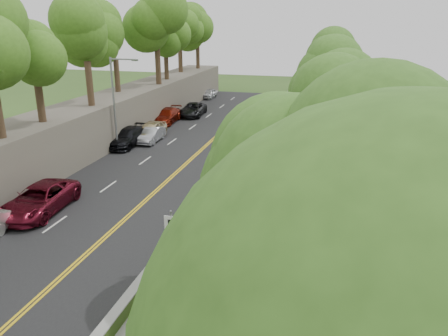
% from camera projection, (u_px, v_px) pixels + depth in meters
% --- Properties ---
extents(ground, '(140.00, 140.00, 0.00)m').
position_uv_depth(ground, '(175.00, 241.00, 22.73)').
color(ground, '#33511E').
rests_on(ground, ground).
extents(road, '(11.20, 66.00, 0.04)m').
position_uv_depth(road, '(179.00, 152.00, 37.75)').
color(road, black).
rests_on(road, ground).
extents(sidewalk, '(4.20, 66.00, 0.05)m').
position_uv_depth(sidewalk, '(270.00, 159.00, 35.82)').
color(sidewalk, gray).
rests_on(sidewalk, ground).
extents(jersey_barrier, '(0.42, 66.00, 0.60)m').
position_uv_depth(jersey_barrier, '(243.00, 154.00, 36.29)').
color(jersey_barrier, '#87DA2D').
rests_on(jersey_barrier, ground).
extents(rock_embankment, '(5.00, 66.00, 4.00)m').
position_uv_depth(rock_embankment, '(93.00, 124.00, 39.07)').
color(rock_embankment, '#595147').
rests_on(rock_embankment, ground).
extents(chainlink_fence, '(0.04, 66.00, 2.00)m').
position_uv_depth(chainlink_fence, '(296.00, 150.00, 35.00)').
color(chainlink_fence, slate).
rests_on(chainlink_fence, ground).
extents(trees_embankment, '(6.40, 66.00, 13.00)m').
position_uv_depth(trees_embankment, '(89.00, 24.00, 36.19)').
color(trees_embankment, '#497F21').
rests_on(trees_embankment, rock_embankment).
extents(trees_fenceside, '(7.00, 66.00, 14.00)m').
position_uv_depth(trees_fenceside, '(332.00, 75.00, 32.48)').
color(trees_fenceside, '#457A26').
rests_on(trees_fenceside, ground).
extents(streetlight, '(2.52, 0.22, 8.00)m').
position_uv_depth(streetlight, '(116.00, 98.00, 36.56)').
color(streetlight, gray).
rests_on(streetlight, ground).
extents(signpost, '(0.62, 0.09, 3.10)m').
position_uv_depth(signpost, '(172.00, 236.00, 19.08)').
color(signpost, gray).
rests_on(signpost, sidewalk).
extents(construction_barrel, '(0.55, 0.55, 0.91)m').
position_uv_depth(construction_barrel, '(293.00, 152.00, 36.16)').
color(construction_barrel, orange).
rests_on(construction_barrel, sidewalk).
extents(concrete_block, '(1.36, 1.15, 0.79)m').
position_uv_depth(concrete_block, '(221.00, 277.00, 18.73)').
color(concrete_block, gray).
rests_on(concrete_block, sidewalk).
extents(car_2, '(3.10, 5.96, 1.60)m').
position_uv_depth(car_2, '(40.00, 199.00, 25.79)').
color(car_2, maroon).
rests_on(car_2, road).
extents(car_3, '(2.27, 5.49, 1.59)m').
position_uv_depth(car_3, '(127.00, 137.00, 39.40)').
color(car_3, black).
rests_on(car_3, road).
extents(car_4, '(2.27, 5.01, 1.67)m').
position_uv_depth(car_4, '(151.00, 130.00, 41.59)').
color(car_4, tan).
rests_on(car_4, road).
extents(car_5, '(1.55, 4.06, 1.32)m').
position_uv_depth(car_5, '(152.00, 135.00, 40.66)').
color(car_5, '#A2A3AA').
rests_on(car_5, road).
extents(car_6, '(2.87, 5.52, 1.49)m').
position_uv_depth(car_6, '(193.00, 109.00, 51.58)').
color(car_6, black).
rests_on(car_6, road).
extents(car_7, '(2.48, 5.52, 1.57)m').
position_uv_depth(car_7, '(166.00, 116.00, 48.00)').
color(car_7, maroon).
rests_on(car_7, road).
extents(car_8, '(1.65, 3.94, 1.33)m').
position_uv_depth(car_8, '(209.00, 93.00, 63.09)').
color(car_8, silver).
rests_on(car_8, road).
extents(painter_0, '(0.60, 0.87, 1.72)m').
position_uv_depth(painter_0, '(221.00, 200.00, 25.45)').
color(painter_0, '#F4B403').
rests_on(painter_0, sidewalk).
extents(painter_1, '(0.45, 0.68, 1.87)m').
position_uv_depth(painter_1, '(231.00, 184.00, 27.78)').
color(painter_1, silver).
rests_on(painter_1, sidewalk).
extents(painter_2, '(0.89, 1.00, 1.71)m').
position_uv_depth(painter_2, '(240.00, 172.00, 30.19)').
color(painter_2, black).
rests_on(painter_2, sidewalk).
extents(painter_3, '(0.70, 1.17, 1.78)m').
position_uv_depth(painter_3, '(250.00, 158.00, 33.05)').
color(painter_3, olive).
rests_on(painter_3, sidewalk).
extents(person_far, '(1.17, 0.82, 1.85)m').
position_uv_depth(person_far, '(298.00, 120.00, 45.35)').
color(person_far, black).
rests_on(person_far, sidewalk).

